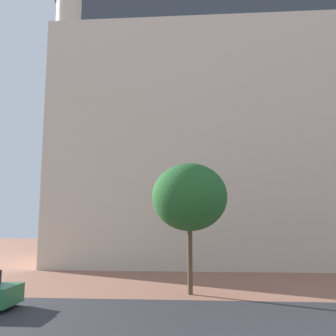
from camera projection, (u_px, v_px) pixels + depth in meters
ground_plane at (179, 321)px, 13.05m from camera, size 120.00×120.00×0.00m
street_asphalt_strip at (178, 327)px, 12.31m from camera, size 120.00×8.34×0.00m
landmark_building at (206, 126)px, 32.87m from camera, size 25.73×12.14×40.61m
tree_curb_far at (190, 197)px, 18.34m from camera, size 3.70×3.70×6.30m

